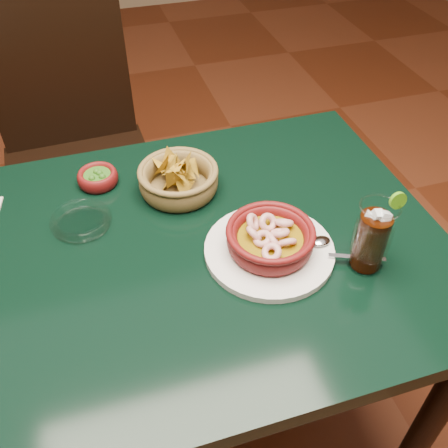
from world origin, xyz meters
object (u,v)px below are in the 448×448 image
object	(u,v)px
dining_table	(159,285)
shrimp_plate	(270,241)
dining_chair	(76,152)
chip_basket	(178,179)
cola_drink	(372,237)

from	to	relation	value
dining_table	shrimp_plate	bearing A→B (deg)	-16.82
dining_chair	chip_basket	size ratio (longest dim) A/B	4.66
dining_chair	chip_basket	bearing A→B (deg)	-66.96
chip_basket	dining_table	bearing A→B (deg)	-117.35
dining_chair	cola_drink	xyz separation A→B (m)	(0.52, -0.87, 0.28)
chip_basket	cola_drink	size ratio (longest dim) A/B	1.24
shrimp_plate	dining_table	bearing A→B (deg)	163.18
dining_chair	cola_drink	bearing A→B (deg)	-58.90
shrimp_plate	chip_basket	bearing A→B (deg)	117.17
dining_table	cola_drink	distance (m)	0.45
dining_chair	cola_drink	distance (m)	1.05
shrimp_plate	cola_drink	world-z (taller)	cola_drink
dining_table	cola_drink	xyz separation A→B (m)	(0.39, -0.15, 0.17)
dining_chair	cola_drink	size ratio (longest dim) A/B	5.77
cola_drink	chip_basket	bearing A→B (deg)	131.61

